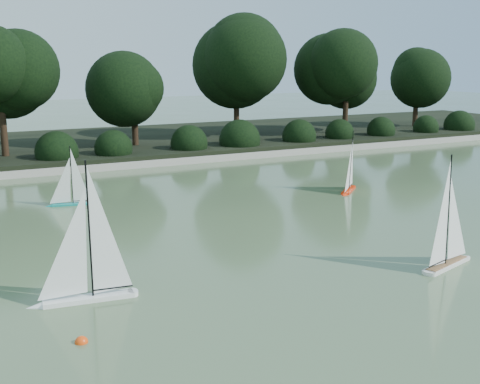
% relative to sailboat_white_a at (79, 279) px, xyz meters
% --- Properties ---
extents(ground, '(80.00, 80.00, 0.00)m').
position_rel_sailboat_white_a_xyz_m(ground, '(3.27, 0.04, -0.30)').
color(ground, '#3A5030').
rests_on(ground, ground).
extents(pond_coping, '(40.00, 0.35, 0.18)m').
position_rel_sailboat_white_a_xyz_m(pond_coping, '(3.27, 9.04, -0.21)').
color(pond_coping, gray).
rests_on(pond_coping, ground).
extents(far_bank, '(40.00, 8.00, 0.30)m').
position_rel_sailboat_white_a_xyz_m(far_bank, '(3.27, 13.04, -0.15)').
color(far_bank, black).
rests_on(far_bank, ground).
extents(tree_line, '(26.31, 3.93, 4.39)m').
position_rel_sailboat_white_a_xyz_m(tree_line, '(4.51, 11.48, 2.34)').
color(tree_line, black).
rests_on(tree_line, ground).
extents(shrub_hedge, '(29.10, 1.10, 1.10)m').
position_rel_sailboat_white_a_xyz_m(shrub_hedge, '(3.27, 9.94, 0.15)').
color(shrub_hedge, black).
rests_on(shrub_hedge, ground).
extents(sailboat_white_a, '(1.41, 0.38, 1.92)m').
position_rel_sailboat_white_a_xyz_m(sailboat_white_a, '(0.00, 0.00, 0.00)').
color(sailboat_white_a, white).
rests_on(sailboat_white_a, ground).
extents(sailboat_white_b, '(1.30, 0.56, 1.79)m').
position_rel_sailboat_white_a_xyz_m(sailboat_white_b, '(5.25, -1.10, -0.02)').
color(sailboat_white_b, silver).
rests_on(sailboat_white_b, ground).
extents(sailboat_orange, '(0.90, 0.84, 1.50)m').
position_rel_sailboat_white_a_xyz_m(sailboat_orange, '(6.97, 3.73, -0.07)').
color(sailboat_orange, '#F72C07').
rests_on(sailboat_orange, ground).
extents(sailboat_teal, '(0.99, 0.36, 1.35)m').
position_rel_sailboat_white_a_xyz_m(sailboat_teal, '(0.89, 5.31, -0.09)').
color(sailboat_teal, '#128B84').
rests_on(sailboat_teal, ground).
extents(race_buoy, '(0.14, 0.14, 0.14)m').
position_rel_sailboat_white_a_xyz_m(race_buoy, '(-0.24, -1.15, -0.30)').
color(race_buoy, '#F9460D').
rests_on(race_buoy, ground).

